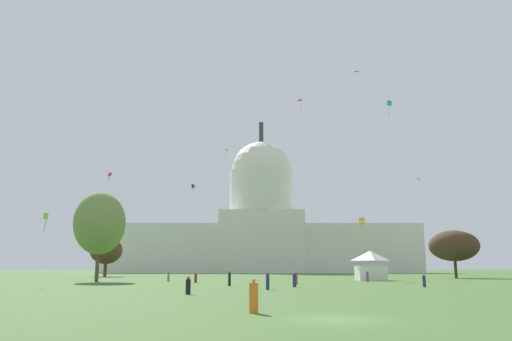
# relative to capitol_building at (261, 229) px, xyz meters

# --- Properties ---
(ground_plane) EXTENTS (800.00, 800.00, 0.00)m
(ground_plane) POSITION_rel_capitol_building_xyz_m (1.49, -173.54, -16.92)
(ground_plane) COLOR #42662D
(capitol_building) EXTENTS (120.76, 25.18, 60.65)m
(capitol_building) POSITION_rel_capitol_building_xyz_m (0.00, 0.00, 0.00)
(capitol_building) COLOR silver
(capitol_building) RESTS_ON ground_plane
(event_tent) EXTENTS (5.10, 4.64, 5.08)m
(event_tent) POSITION_rel_capitol_building_xyz_m (17.70, -108.96, -14.39)
(event_tent) COLOR white
(event_tent) RESTS_ON ground_plane
(tree_west_far) EXTENTS (10.00, 10.29, 9.53)m
(tree_west_far) POSITION_rel_capitol_building_xyz_m (-38.59, -74.28, -10.70)
(tree_west_far) COLOR #4C3823
(tree_west_far) RESTS_ON ground_plane
(tree_east_mid) EXTENTS (12.65, 11.59, 9.94)m
(tree_east_mid) POSITION_rel_capitol_building_xyz_m (39.86, -90.13, -10.24)
(tree_east_mid) COLOR #42301E
(tree_east_mid) RESTS_ON ground_plane
(tree_west_near) EXTENTS (10.86, 11.15, 14.16)m
(tree_west_near) POSITION_rel_capitol_building_xyz_m (-27.08, -117.04, -7.76)
(tree_west_near) COLOR brown
(tree_west_near) RESTS_ON ground_plane
(person_purple_edge_east) EXTENTS (0.38, 0.38, 1.65)m
(person_purple_edge_east) POSITION_rel_capitol_building_xyz_m (15.40, -116.64, -16.17)
(person_purple_edge_east) COLOR #703D93
(person_purple_edge_east) RESTS_ON ground_plane
(person_black_aisle_center) EXTENTS (0.48, 0.48, 1.50)m
(person_black_aisle_center) POSITION_rel_capitol_building_xyz_m (-7.86, -153.35, -16.25)
(person_black_aisle_center) COLOR black
(person_black_aisle_center) RESTS_ON ground_plane
(person_navy_back_left) EXTENTS (0.51, 0.51, 1.50)m
(person_navy_back_left) POSITION_rel_capitol_building_xyz_m (17.19, -138.01, -16.24)
(person_navy_back_left) COLOR navy
(person_navy_back_left) RESTS_ON ground_plane
(person_navy_deep_crowd) EXTENTS (0.60, 0.60, 1.70)m
(person_navy_deep_crowd) POSITION_rel_capitol_building_xyz_m (2.33, -137.57, -16.15)
(person_navy_deep_crowd) COLOR navy
(person_navy_deep_crowd) RESTS_ON ground_plane
(person_black_front_center) EXTENTS (0.41, 0.41, 1.81)m
(person_black_front_center) POSITION_rel_capitol_building_xyz_m (-5.38, -134.22, -16.07)
(person_black_front_center) COLOR black
(person_black_front_center) RESTS_ON ground_plane
(person_navy_near_tent) EXTENTS (0.49, 0.49, 1.75)m
(person_navy_near_tent) POSITION_rel_capitol_building_xyz_m (-0.94, -144.77, -16.11)
(person_navy_near_tent) COLOR navy
(person_navy_near_tent) RESTS_ON ground_plane
(person_orange_mid_left) EXTENTS (0.60, 0.60, 1.70)m
(person_orange_mid_left) POSITION_rel_capitol_building_xyz_m (-2.25, -170.59, -16.16)
(person_orange_mid_left) COLOR orange
(person_orange_mid_left) RESTS_ON ground_plane
(person_red_mid_center) EXTENTS (0.57, 0.57, 1.79)m
(person_red_mid_center) POSITION_rel_capitol_building_xyz_m (3.23, -127.91, -16.12)
(person_red_mid_center) COLOR red
(person_red_mid_center) RESTS_ON ground_plane
(person_maroon_front_left) EXTENTS (0.42, 0.42, 1.50)m
(person_maroon_front_left) POSITION_rel_capitol_building_xyz_m (-11.04, -121.45, -16.25)
(person_maroon_front_left) COLOR maroon
(person_maroon_front_left) RESTS_ON ground_plane
(person_grey_back_right) EXTENTS (0.44, 0.44, 1.52)m
(person_grey_back_right) POSITION_rel_capitol_building_xyz_m (-16.16, -115.18, -16.23)
(person_grey_back_right) COLOR gray
(person_grey_back_right) RESTS_ON ground_plane
(kite_turquoise_mid) EXTENTS (1.07, 1.05, 3.43)m
(kite_turquoise_mid) POSITION_rel_capitol_building_xyz_m (23.98, -103.71, 16.79)
(kite_turquoise_mid) COLOR teal
(kite_red_mid) EXTENTS (0.90, 0.73, 2.45)m
(kite_red_mid) POSITION_rel_capitol_building_xyz_m (-37.01, -80.23, 6.90)
(kite_red_mid) COLOR red
(kite_orange_high) EXTENTS (1.36, 1.28, 2.21)m
(kite_orange_high) POSITION_rel_capitol_building_xyz_m (-10.85, -48.52, 19.91)
(kite_orange_high) COLOR orange
(kite_lime_low) EXTENTS (0.59, 0.45, 2.38)m
(kite_lime_low) POSITION_rel_capitol_building_xyz_m (-28.65, -133.86, -8.60)
(kite_lime_low) COLOR #8CD133
(kite_gold_low) EXTENTS (1.07, 1.09, 3.55)m
(kite_gold_low) POSITION_rel_capitol_building_xyz_m (15.71, -112.51, -7.09)
(kite_gold_low) COLOR gold
(kite_blue_high) EXTENTS (1.45, 0.70, 0.19)m
(kite_blue_high) POSITION_rel_capitol_building_xyz_m (26.07, -64.76, 38.89)
(kite_blue_high) COLOR blue
(kite_green_mid) EXTENTS (1.37, 1.50, 0.21)m
(kite_green_mid) POSITION_rel_capitol_building_xyz_m (39.74, -72.43, 7.08)
(kite_green_mid) COLOR green
(kite_magenta_high) EXTENTS (1.52, 1.57, 2.85)m
(kite_magenta_high) POSITION_rel_capitol_building_xyz_m (10.20, -67.16, 29.40)
(kite_magenta_high) COLOR #D1339E
(kite_black_mid) EXTENTS (1.31, 1.29, 3.51)m
(kite_black_mid) POSITION_rel_capitol_building_xyz_m (-24.76, -20.97, 13.78)
(kite_black_mid) COLOR black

